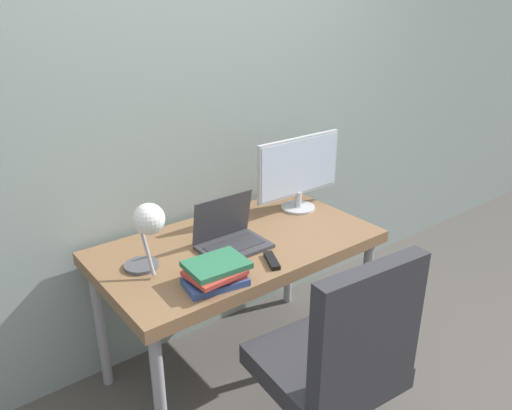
{
  "coord_description": "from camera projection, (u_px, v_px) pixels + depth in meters",
  "views": [
    {
      "loc": [
        -1.23,
        -1.38,
        1.83
      ],
      "look_at": [
        0.08,
        0.33,
        0.92
      ],
      "focal_mm": 35.0,
      "sensor_mm": 36.0,
      "label": 1
    }
  ],
  "objects": [
    {
      "name": "ground_plane",
      "position": [
        284.0,
        407.0,
        2.41
      ],
      "size": [
        12.0,
        12.0,
        0.0
      ],
      "primitive_type": "plane",
      "color": "#514C47"
    },
    {
      "name": "tv_remote",
      "position": [
        271.0,
        261.0,
        2.19
      ],
      "size": [
        0.1,
        0.15,
        0.02
      ],
      "color": "black",
      "rests_on": "desk"
    },
    {
      "name": "book_stack",
      "position": [
        216.0,
        273.0,
        2.02
      ],
      "size": [
        0.28,
        0.21,
        0.09
      ],
      "color": "#334C8C",
      "rests_on": "desk"
    },
    {
      "name": "desk",
      "position": [
        238.0,
        254.0,
        2.41
      ],
      "size": [
        1.33,
        0.74,
        0.74
      ],
      "color": "brown",
      "rests_on": "ground_plane"
    },
    {
      "name": "wall_back",
      "position": [
        185.0,
        111.0,
        2.49
      ],
      "size": [
        8.0,
        0.05,
        2.6
      ],
      "color": "gray",
      "rests_on": "ground_plane"
    },
    {
      "name": "laptop",
      "position": [
        230.0,
        237.0,
        2.32
      ],
      "size": [
        0.31,
        0.23,
        0.24
      ],
      "color": "#38383D",
      "rests_on": "desk"
    },
    {
      "name": "office_chair",
      "position": [
        340.0,
        358.0,
        1.85
      ],
      "size": [
        0.56,
        0.57,
        1.04
      ],
      "color": "black",
      "rests_on": "ground_plane"
    },
    {
      "name": "monitor",
      "position": [
        299.0,
        170.0,
        2.67
      ],
      "size": [
        0.55,
        0.19,
        0.4
      ],
      "color": "#B7B7BC",
      "rests_on": "desk"
    },
    {
      "name": "desk_lamp",
      "position": [
        148.0,
        227.0,
        2.0
      ],
      "size": [
        0.15,
        0.26,
        0.34
      ],
      "color": "#4C4C51",
      "rests_on": "desk"
    }
  ]
}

